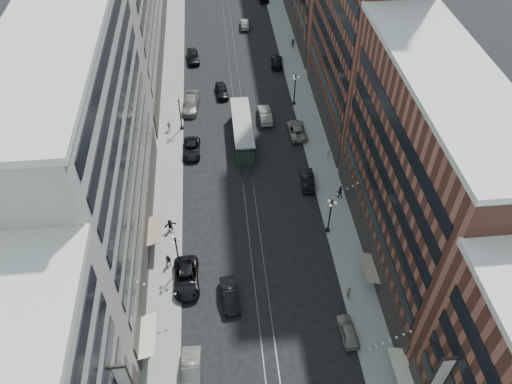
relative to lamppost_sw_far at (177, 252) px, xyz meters
name	(u,v)px	position (x,y,z in m)	size (l,w,h in m)	color
ground	(239,108)	(9.20, 32.00, -3.10)	(220.00, 220.00, 0.00)	black
sidewalk_west	(173,78)	(-1.80, 42.00, -3.02)	(4.00, 180.00, 0.15)	gray
sidewalk_east	(295,72)	(20.20, 42.00, -3.02)	(4.00, 180.00, 0.15)	gray
rail_west	(231,75)	(8.50, 42.00, -3.09)	(0.12, 180.00, 0.02)	#2D2D33
rail_east	(238,75)	(9.90, 42.00, -3.09)	(0.12, 180.00, 0.02)	#2D2D33
building_west_mid	(91,154)	(-7.80, 5.00, 10.90)	(8.00, 36.00, 28.00)	#9E998C
building_east_mid	(420,179)	(26.20, 0.00, 8.90)	(8.00, 30.00, 24.00)	brown
lamppost_sw_far	(177,252)	(0.00, 0.00, 0.00)	(1.03, 1.14, 5.52)	black
lamppost_sw_mid	(180,113)	(0.00, 27.00, 0.00)	(1.03, 1.14, 5.52)	black
lamppost_se_far	(330,215)	(18.40, 4.00, 0.00)	(1.03, 1.14, 5.52)	black
lamppost_se_mid	(295,88)	(18.40, 32.00, 0.00)	(1.03, 1.14, 5.52)	black
streetcar	(242,131)	(9.20, 23.46, -1.49)	(2.78, 12.57, 3.48)	#203327
car_1	(191,372)	(1.29, -13.35, -2.23)	(1.84, 5.28, 1.74)	slate
car_2	(186,278)	(0.81, -2.04, -2.25)	(2.82, 6.11, 1.70)	black
car_4	(348,331)	(17.60, -10.30, -2.37)	(1.70, 4.24, 1.44)	gray
car_5	(230,296)	(5.58, -4.85, -2.28)	(1.72, 4.94, 1.63)	black
pedestrian_1	(150,347)	(-2.82, -10.43, -1.99)	(0.94, 0.51, 1.91)	#BCB69C
pedestrian_2	(168,261)	(-1.26, 0.50, -2.09)	(0.83, 0.45, 1.70)	black
pedestrian_4	(349,292)	(18.70, -5.84, -2.04)	(1.06, 0.48, 1.81)	#A09684
car_7	(192,149)	(1.52, 21.16, -2.36)	(2.45, 5.31, 1.47)	black
car_8	(191,104)	(1.41, 32.36, -2.21)	(2.47, 6.08, 1.76)	slate
car_9	(193,56)	(1.91, 47.86, -2.20)	(2.11, 5.26, 1.79)	black
car_10	(307,180)	(17.31, 12.86, -2.29)	(1.70, 4.88, 1.61)	black
car_11	(297,130)	(17.60, 24.12, -2.32)	(2.59, 5.62, 1.56)	gray
car_12	(277,61)	(17.16, 44.80, -2.37)	(2.04, 5.01, 1.46)	black
car_13	(222,91)	(6.65, 36.06, -2.29)	(1.91, 4.75, 1.62)	black
car_14	(245,24)	(12.51, 60.21, -2.34)	(1.59, 4.57, 1.50)	slate
pedestrian_5	(170,225)	(-1.20, 6.08, -2.07)	(1.62, 0.46, 1.74)	black
pedestrian_6	(169,126)	(-1.89, 26.76, -2.14)	(0.94, 0.43, 1.61)	gray
pedestrian_7	(340,192)	(21.12, 9.81, -2.01)	(0.91, 0.50, 1.88)	black
pedestrian_8	(328,152)	(21.27, 18.04, -2.06)	(0.65, 0.43, 1.78)	beige
pedestrian_9	(293,43)	(21.04, 50.62, -2.05)	(1.16, 0.48, 1.80)	black
car_extra_1	(265,115)	(13.17, 28.41, -2.21)	(1.87, 5.35, 1.76)	gray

